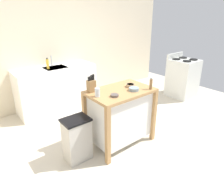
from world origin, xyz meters
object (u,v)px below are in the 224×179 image
bowl_ceramic_small (134,89)px  bowl_ceramic_wide (115,95)px  stove (182,78)px  bowl_stoneware_deep (130,85)px  pepper_grinder (151,84)px  trash_bin (77,139)px  sink_faucet (52,61)px  kitchen_island (120,114)px  bottle_hand_soap (48,64)px  knife_block (91,86)px  drinking_cup (97,92)px

bowl_ceramic_small → bowl_ceramic_wide: (-0.36, 0.00, -0.01)m
bowl_ceramic_wide → stove: size_ratio=0.11×
bowl_stoneware_deep → pepper_grinder: (0.16, -0.26, 0.06)m
trash_bin → sink_faucet: (0.49, 1.84, 0.71)m
kitchen_island → bottle_hand_soap: bottle_hand_soap is taller
bowl_ceramic_wide → sink_faucet: sink_faucet is taller
kitchen_island → bottle_hand_soap: 1.84m
bowl_ceramic_small → stove: bearing=15.6°
sink_faucet → bottle_hand_soap: sink_faucet is taller
sink_faucet → bowl_stoneware_deep: bearing=-76.8°
bowl_stoneware_deep → sink_faucet: 1.95m
knife_block → sink_faucet: (0.13, 1.69, 0.05)m
sink_faucet → bottle_hand_soap: size_ratio=1.01×
bowl_stoneware_deep → drinking_cup: (-0.61, 0.00, 0.03)m
kitchen_island → drinking_cup: (-0.40, 0.01, 0.45)m
bowl_ceramic_wide → bottle_hand_soap: size_ratio=0.51×
trash_bin → bowl_ceramic_small: bearing=-13.2°
pepper_grinder → sink_faucet: 2.24m
kitchen_island → stove: size_ratio=0.94×
drinking_cup → sink_faucet: (0.17, 1.89, 0.08)m
knife_block → bowl_ceramic_wide: 0.38m
bowl_stoneware_deep → stove: stove is taller
bottle_hand_soap → trash_bin: bearing=-101.3°
bowl_ceramic_wide → bottle_hand_soap: 1.87m
bowl_ceramic_wide → bottle_hand_soap: bottle_hand_soap is taller
kitchen_island → bottle_hand_soap: bearing=102.9°
drinking_cup → trash_bin: (-0.32, 0.05, -0.63)m
pepper_grinder → trash_bin: (-1.10, 0.32, -0.66)m
sink_faucet → bowl_ceramic_small: bearing=-79.6°
bowl_stoneware_deep → bowl_ceramic_small: 0.16m
knife_block → bowl_stoneware_deep: bearing=-19.3°
kitchen_island → pepper_grinder: (0.37, -0.25, 0.48)m
bowl_ceramic_small → trash_bin: (-0.86, 0.20, -0.59)m
knife_block → sink_faucet: 1.70m
bowl_ceramic_small → drinking_cup: bearing=164.7°
kitchen_island → drinking_cup: bearing=178.3°
bottle_hand_soap → knife_block: bearing=-88.9°
knife_block → drinking_cup: bearing=-100.2°
drinking_cup → trash_bin: 0.71m
bowl_ceramic_small → pepper_grinder: pepper_grinder is taller
kitchen_island → bottle_hand_soap: (-0.39, 1.73, 0.52)m
bowl_stoneware_deep → drinking_cup: 0.61m
drinking_cup → bowl_ceramic_small: bearing=-15.3°
bowl_stoneware_deep → pepper_grinder: bearing=-57.7°
bowl_stoneware_deep → bowl_ceramic_wide: (-0.43, -0.15, -0.01)m
bowl_ceramic_small → trash_bin: size_ratio=0.23×
bowl_ceramic_wide → pepper_grinder: 0.61m
bowl_stoneware_deep → stove: bearing=12.6°
trash_bin → sink_faucet: 2.03m
trash_bin → stove: size_ratio=0.61×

